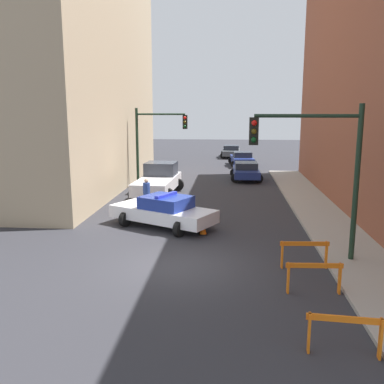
% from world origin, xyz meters
% --- Properties ---
extents(ground_plane, '(120.00, 120.00, 0.00)m').
position_xyz_m(ground_plane, '(0.00, 0.00, 0.00)').
color(ground_plane, '#2D2D33').
extents(sidewalk_right, '(2.40, 44.00, 0.12)m').
position_xyz_m(sidewalk_right, '(6.20, 0.00, 0.06)').
color(sidewalk_right, '#9E998E').
rests_on(sidewalk_right, ground_plane).
extents(building_corner_left, '(14.00, 20.00, 20.93)m').
position_xyz_m(building_corner_left, '(-12.00, 14.00, 10.46)').
color(building_corner_left, tan).
rests_on(building_corner_left, ground_plane).
extents(traffic_light_near, '(3.64, 0.35, 5.20)m').
position_xyz_m(traffic_light_near, '(4.73, 0.87, 3.53)').
color(traffic_light_near, black).
rests_on(traffic_light_near, sidewalk_right).
extents(traffic_light_far, '(3.44, 0.35, 5.20)m').
position_xyz_m(traffic_light_far, '(-3.30, 14.60, 3.40)').
color(traffic_light_far, black).
rests_on(traffic_light_far, ground_plane).
extents(police_car, '(5.02, 3.83, 1.52)m').
position_xyz_m(police_car, '(-1.13, 4.69, 0.72)').
color(police_car, white).
rests_on(police_car, ground_plane).
extents(white_truck, '(2.82, 5.49, 1.90)m').
position_xyz_m(white_truck, '(-2.53, 11.74, 0.91)').
color(white_truck, silver).
rests_on(white_truck, ground_plane).
extents(parked_car_near, '(2.34, 4.34, 1.31)m').
position_xyz_m(parked_car_near, '(2.95, 17.96, 0.67)').
color(parked_car_near, navy).
rests_on(parked_car_near, ground_plane).
extents(parked_car_mid, '(2.53, 4.45, 1.31)m').
position_xyz_m(parked_car_mid, '(2.87, 25.81, 0.67)').
color(parked_car_mid, navy).
rests_on(parked_car_mid, ground_plane).
extents(parked_car_far, '(2.32, 4.33, 1.31)m').
position_xyz_m(parked_car_far, '(1.90, 32.73, 0.67)').
color(parked_car_far, '#474C51').
rests_on(parked_car_far, ground_plane).
extents(pedestrian_crossing, '(0.49, 0.49, 1.66)m').
position_xyz_m(pedestrian_crossing, '(-2.48, 7.74, 0.86)').
color(pedestrian_crossing, '#382D23').
rests_on(pedestrian_crossing, ground_plane).
extents(barrier_front, '(1.60, 0.29, 0.90)m').
position_xyz_m(barrier_front, '(4.19, -4.92, 0.62)').
color(barrier_front, orange).
rests_on(barrier_front, ground_plane).
extents(barrier_mid, '(1.60, 0.24, 0.90)m').
position_xyz_m(barrier_mid, '(4.14, -1.80, 0.62)').
color(barrier_mid, orange).
rests_on(barrier_mid, ground_plane).
extents(barrier_back, '(1.60, 0.27, 0.90)m').
position_xyz_m(barrier_back, '(4.21, 0.18, 0.62)').
color(barrier_back, orange).
rests_on(barrier_back, ground_plane).
extents(traffic_cone, '(0.36, 0.36, 0.66)m').
position_xyz_m(traffic_cone, '(0.68, 3.69, 0.32)').
color(traffic_cone, black).
rests_on(traffic_cone, ground_plane).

